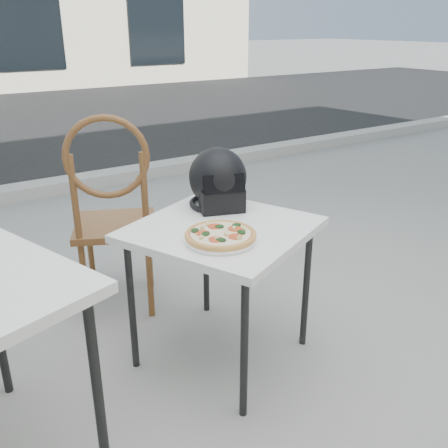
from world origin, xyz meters
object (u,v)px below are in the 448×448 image
pizza (221,235)px  helmet (218,181)px  cafe_chair_main (113,206)px  plate (221,239)px  cafe_table_main (222,238)px

pizza → helmet: 0.44m
pizza → cafe_chair_main: 0.83m
plate → pizza: (0.00, 0.00, 0.02)m
plate → pizza: pizza is taller
plate → cafe_chair_main: bearing=100.9°
cafe_table_main → pizza: 0.20m
plate → helmet: size_ratio=1.02×
cafe_table_main → cafe_chair_main: cafe_chair_main is taller
cafe_table_main → helmet: 0.32m
pizza → helmet: helmet is taller
cafe_table_main → pizza: bearing=-125.0°
pizza → cafe_chair_main: cafe_chair_main is taller
helmet → plate: bearing=-102.3°
cafe_table_main → plate: bearing=-125.0°
pizza → cafe_chair_main: size_ratio=0.30×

